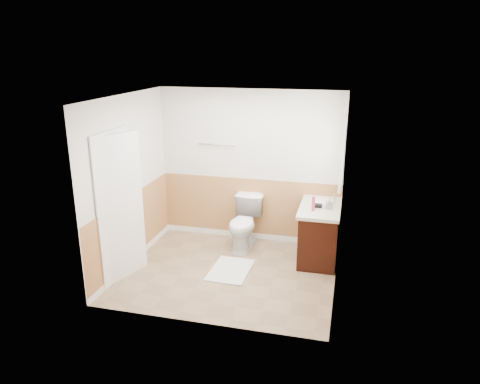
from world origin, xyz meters
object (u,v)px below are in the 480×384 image
(toilet, at_px, (244,223))
(bath_mat, at_px, (230,270))
(lotion_bottle, at_px, (313,203))
(soap_dispenser, at_px, (329,203))
(vanity_cabinet, at_px, (320,233))

(toilet, distance_m, bath_mat, 0.94)
(lotion_bottle, height_order, soap_dispenser, lotion_bottle)
(toilet, bearing_deg, lotion_bottle, -15.35)
(vanity_cabinet, distance_m, soap_dispenser, 0.57)
(bath_mat, relative_size, soap_dispenser, 4.53)
(vanity_cabinet, relative_size, soap_dispenser, 6.23)
(toilet, bearing_deg, soap_dispenser, -7.40)
(soap_dispenser, bearing_deg, vanity_cabinet, 132.39)
(toilet, height_order, vanity_cabinet, toilet)
(lotion_bottle, distance_m, soap_dispenser, 0.25)
(bath_mat, distance_m, vanity_cabinet, 1.48)
(lotion_bottle, bearing_deg, vanity_cabinet, 68.81)
(bath_mat, xyz_separation_m, lotion_bottle, (1.11, 0.51, 0.95))
(vanity_cabinet, bearing_deg, toilet, 176.06)
(vanity_cabinet, bearing_deg, soap_dispenser, -47.61)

